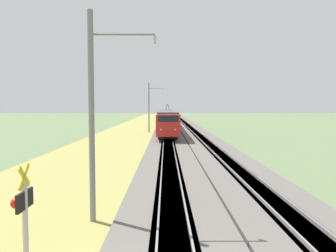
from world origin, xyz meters
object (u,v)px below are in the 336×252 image
passenger_train (167,117)px  catenary_mast_mid (149,107)px  crossing_signal_near (25,230)px  catenary_mast_near (93,115)px

passenger_train → catenary_mast_mid: 16.21m
crossing_signal_near → catenary_mast_near: catenary_mast_near is taller
passenger_train → crossing_signal_near: 63.79m
crossing_signal_near → catenary_mast_mid: bearing=-90.1°
passenger_train → crossing_signal_near: (-63.72, 3.05, -0.17)m
passenger_train → catenary_mast_near: 57.82m
catenary_mast_mid → catenary_mast_near: bearing=-180.0°
crossing_signal_near → catenary_mast_mid: 47.98m
passenger_train → catenary_mast_near: catenary_mast_near is taller
catenary_mast_near → catenary_mast_mid: bearing=0.0°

